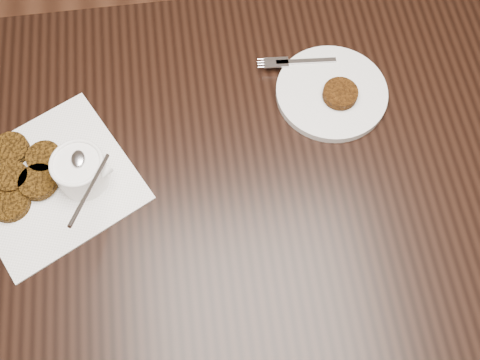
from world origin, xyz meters
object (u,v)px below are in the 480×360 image
Objects in this scene: table at (293,249)px; sauce_ramekin at (76,162)px; napkin at (52,181)px; plate_with_patty at (332,90)px.

sauce_ramekin is at bearing 170.98° from table.
napkin is 1.27× the size of plate_with_patty.
table is 0.60m from sauce_ramekin.
plate_with_patty is (0.48, 0.12, -0.05)m from sauce_ramekin.
table is at bearing -8.13° from napkin.
napkin is at bearing 177.90° from sauce_ramekin.
napkin is 0.56m from plate_with_patty.
napkin is 0.09m from sauce_ramekin.
plate_with_patty is (0.54, 0.12, 0.01)m from napkin.
table is 0.44m from plate_with_patty.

